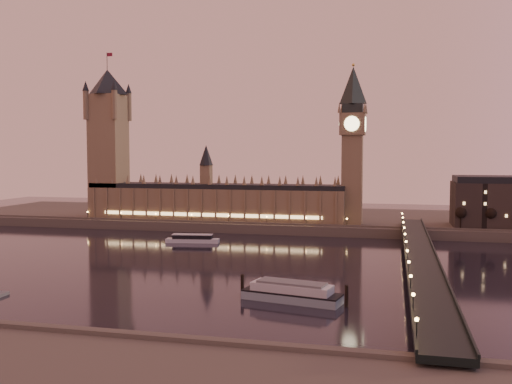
% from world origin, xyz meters
% --- Properties ---
extents(ground, '(700.00, 700.00, 0.00)m').
position_xyz_m(ground, '(0.00, 0.00, 0.00)').
color(ground, black).
rests_on(ground, ground).
extents(far_embankment, '(560.00, 130.00, 6.00)m').
position_xyz_m(far_embankment, '(30.00, 165.00, 3.00)').
color(far_embankment, '#423D35').
rests_on(far_embankment, ground).
extents(palace_of_westminster, '(180.00, 26.62, 52.00)m').
position_xyz_m(palace_of_westminster, '(-40.12, 120.99, 21.71)').
color(palace_of_westminster, brown).
rests_on(palace_of_westminster, ground).
extents(victoria_tower, '(31.68, 31.68, 118.00)m').
position_xyz_m(victoria_tower, '(-120.00, 121.00, 65.79)').
color(victoria_tower, brown).
rests_on(victoria_tower, ground).
extents(big_ben, '(17.68, 17.68, 104.00)m').
position_xyz_m(big_ben, '(53.99, 120.99, 63.95)').
color(big_ben, brown).
rests_on(big_ben, ground).
extents(westminster_bridge, '(13.20, 260.00, 15.30)m').
position_xyz_m(westminster_bridge, '(91.61, 0.00, 5.52)').
color(westminster_bridge, black).
rests_on(westminster_bridge, ground).
extents(bare_tree_0, '(5.95, 5.95, 12.09)m').
position_xyz_m(bare_tree_0, '(121.49, 109.00, 15.03)').
color(bare_tree_0, black).
rests_on(bare_tree_0, ground).
extents(bare_tree_1, '(5.95, 5.95, 12.09)m').
position_xyz_m(bare_tree_1, '(136.35, 109.00, 15.03)').
color(bare_tree_1, black).
rests_on(bare_tree_1, ground).
extents(cruise_boat_a, '(31.66, 10.95, 4.97)m').
position_xyz_m(cruise_boat_a, '(-33.71, 58.56, 2.19)').
color(cruise_boat_a, silver).
rests_on(cruise_boat_a, ground).
extents(moored_barge, '(40.02, 16.77, 7.48)m').
position_xyz_m(moored_barge, '(45.97, -58.82, 3.16)').
color(moored_barge, gray).
rests_on(moored_barge, ground).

